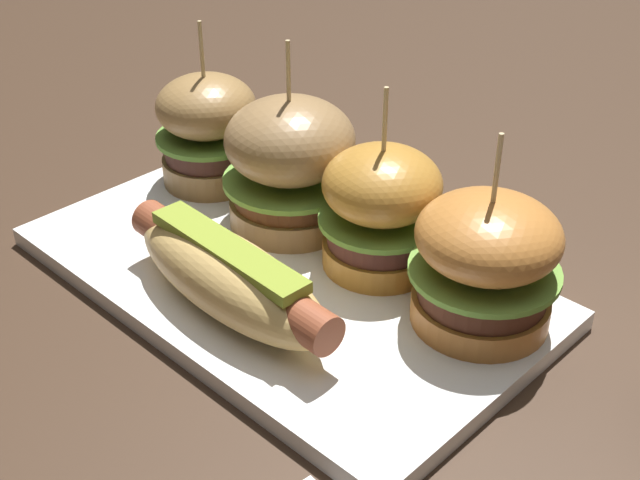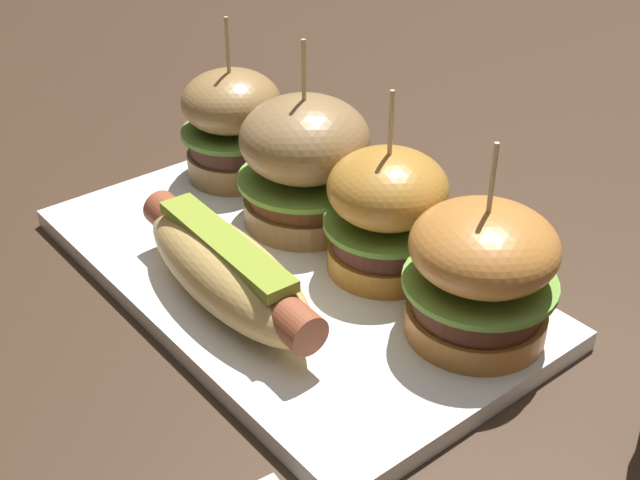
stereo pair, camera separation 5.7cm
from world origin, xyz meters
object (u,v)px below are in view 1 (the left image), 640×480
Objects in this scene: platter_main at (283,275)px; slider_far_right at (485,262)px; hot_dog at (229,275)px; slider_center_right at (381,208)px; slider_far_left at (208,129)px; slider_center_left at (290,162)px.

slider_far_right reaches higher than platter_main.
slider_far_right reaches higher than hot_dog.
hot_dog is 1.40× the size of slider_center_right.
slider_far_left is at bearing -179.13° from slider_center_right.
slider_far_left is 0.18m from slider_center_right.
slider_far_left is 1.02× the size of slider_center_right.
hot_dog is at bearing -63.90° from slider_center_left.
slider_center_left reaches higher than hot_dog.
slider_center_left reaches higher than slider_center_right.
slider_far_left is (-0.15, 0.11, 0.02)m from hot_dog.
hot_dog is 0.12m from slider_center_right.
slider_far_right is (0.14, 0.05, 0.05)m from platter_main.
slider_center_right reaches higher than platter_main.
slider_center_left is at bearing 130.06° from platter_main.
slider_center_right is (0.18, 0.00, -0.00)m from slider_far_left.
hot_dog is at bearing -35.58° from slider_far_left.
slider_center_right is 0.09m from slider_far_right.
slider_far_right is (0.18, -0.00, -0.01)m from slider_center_left.
slider_center_left is (-0.04, 0.05, 0.06)m from platter_main.
slider_center_left is at bearing 179.38° from slider_far_right.
slider_far_left is at bearing 160.37° from platter_main.
slider_center_left is 1.09× the size of slider_far_right.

